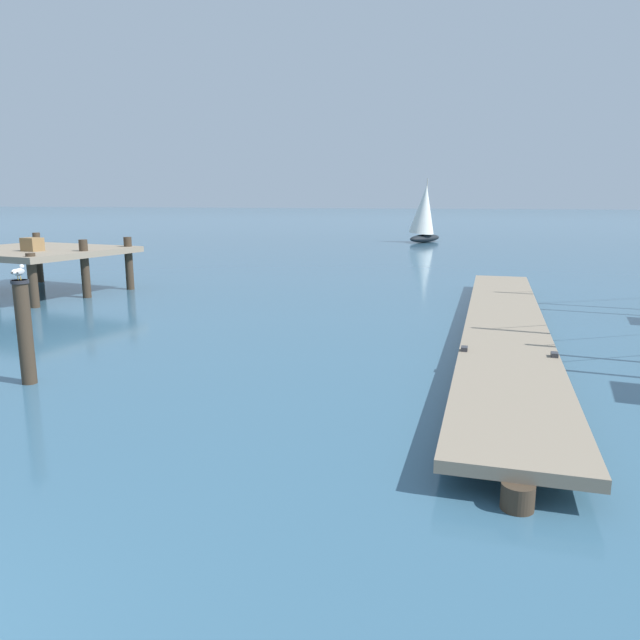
{
  "coord_description": "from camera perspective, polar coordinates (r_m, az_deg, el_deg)",
  "views": [
    {
      "loc": [
        4.61,
        -1.65,
        3.28
      ],
      "look_at": [
        1.88,
        7.15,
        1.4
      ],
      "focal_mm": 33.52,
      "sensor_mm": 36.0,
      "label": 1
    }
  ],
  "objects": [
    {
      "name": "distant_sailboat",
      "position": [
        46.38,
        9.92,
        9.92
      ],
      "size": [
        2.82,
        3.89,
        4.76
      ],
      "color": "black",
      "rests_on": "ground"
    },
    {
      "name": "perched_seagull",
      "position": [
        11.67,
        -26.84,
        4.15
      ],
      "size": [
        0.2,
        0.38,
        0.27
      ],
      "color": "gold",
      "rests_on": "mooring_piling"
    },
    {
      "name": "floating_dock",
      "position": [
        14.94,
        17.23,
        -0.26
      ],
      "size": [
        2.18,
        17.15,
        0.53
      ],
      "color": "gray",
      "rests_on": "ground"
    },
    {
      "name": "pier_platform",
      "position": [
        23.19,
        -25.59,
        5.76
      ],
      "size": [
        6.12,
        5.58,
        2.01
      ],
      "color": "gray",
      "rests_on": "ground"
    },
    {
      "name": "mooring_piling",
      "position": [
        11.83,
        -26.37,
        -0.9
      ],
      "size": [
        0.3,
        0.3,
        1.88
      ],
      "color": "#3D3023",
      "rests_on": "ground"
    }
  ]
}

